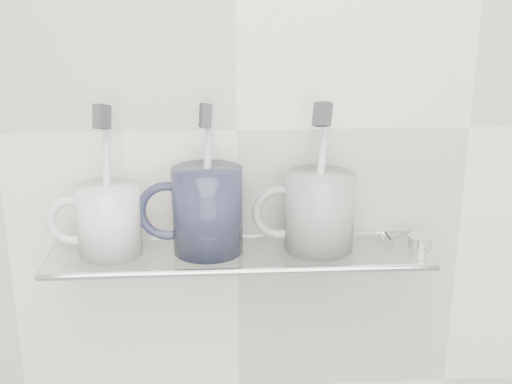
{
  "coord_description": "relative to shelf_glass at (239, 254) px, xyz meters",
  "views": [
    {
      "loc": [
        -0.03,
        0.25,
        1.43
      ],
      "look_at": [
        0.02,
        1.04,
        1.18
      ],
      "focal_mm": 45.0,
      "sensor_mm": 36.0,
      "label": 1
    }
  ],
  "objects": [
    {
      "name": "toothbrush_right",
      "position": [
        0.11,
        0.0,
        0.1
      ],
      "size": [
        0.04,
        0.08,
        0.18
      ],
      "primitive_type": "cylinder",
      "rotation": [
        -0.2,
        0.33,
        0.67
      ],
      "color": "silver",
      "rests_on": "mug_right"
    },
    {
      "name": "toothbrush_center",
      "position": [
        -0.04,
        0.0,
        0.1
      ],
      "size": [
        0.03,
        0.03,
        0.19
      ],
      "primitive_type": "cylinder",
      "rotation": [
        -0.09,
        0.1,
        0.2
      ],
      "color": "silver",
      "rests_on": "mug_center"
    },
    {
      "name": "shelf_rail",
      "position": [
        0.0,
        -0.06,
        0.0
      ],
      "size": [
        0.5,
        0.01,
        0.01
      ],
      "primitive_type": "cylinder",
      "rotation": [
        0.0,
        1.57,
        0.0
      ],
      "color": "silver",
      "rests_on": "shelf_glass"
    },
    {
      "name": "mug_center_handle",
      "position": [
        -0.09,
        0.0,
        0.06
      ],
      "size": [
        0.08,
        0.01,
        0.08
      ],
      "primitive_type": "torus",
      "rotation": [
        1.57,
        0.0,
        0.0
      ],
      "color": "black",
      "rests_on": "mug_center"
    },
    {
      "name": "bracket_right",
      "position": [
        0.21,
        0.05,
        -0.01
      ],
      "size": [
        0.02,
        0.03,
        0.02
      ],
      "primitive_type": "cylinder",
      "rotation": [
        1.57,
        0.0,
        0.0
      ],
      "color": "silver",
      "rests_on": "wall_back"
    },
    {
      "name": "bristles_left",
      "position": [
        -0.17,
        0.0,
        0.19
      ],
      "size": [
        0.02,
        0.03,
        0.04
      ],
      "primitive_type": "cube",
      "rotation": [
        -0.27,
        -0.11,
        -0.48
      ],
      "color": "#37393C",
      "rests_on": "toothbrush_left"
    },
    {
      "name": "chrome_cap",
      "position": [
        0.24,
        0.0,
        0.01
      ],
      "size": [
        0.03,
        0.03,
        0.01
      ],
      "primitive_type": "cylinder",
      "color": "silver",
      "rests_on": "shelf_glass"
    },
    {
      "name": "mug_left_handle",
      "position": [
        -0.21,
        0.0,
        0.05
      ],
      "size": [
        0.07,
        0.01,
        0.07
      ],
      "primitive_type": "torus",
      "rotation": [
        1.57,
        0.0,
        0.0
      ],
      "color": "white",
      "rests_on": "mug_left"
    },
    {
      "name": "bristles_center",
      "position": [
        -0.04,
        0.0,
        0.19
      ],
      "size": [
        0.02,
        0.03,
        0.03
      ],
      "primitive_type": "cube",
      "rotation": [
        -0.09,
        0.1,
        0.2
      ],
      "color": "#37393C",
      "rests_on": "toothbrush_center"
    },
    {
      "name": "mug_right_handle",
      "position": [
        0.05,
        0.0,
        0.06
      ],
      "size": [
        0.07,
        0.01,
        0.07
      ],
      "primitive_type": "torus",
      "rotation": [
        1.57,
        0.0,
        0.0
      ],
      "color": "white",
      "rests_on": "mug_right"
    },
    {
      "name": "shelf_glass",
      "position": [
        0.0,
        0.0,
        0.0
      ],
      "size": [
        0.5,
        0.12,
        0.01
      ],
      "primitive_type": "cube",
      "color": "silver",
      "rests_on": "wall_back"
    },
    {
      "name": "bristles_right",
      "position": [
        0.11,
        0.0,
        0.19
      ],
      "size": [
        0.03,
        0.03,
        0.04
      ],
      "primitive_type": "cube",
      "rotation": [
        -0.2,
        0.33,
        0.67
      ],
      "color": "#37393C",
      "rests_on": "toothbrush_right"
    },
    {
      "name": "wall_back",
      "position": [
        0.0,
        0.06,
        0.15
      ],
      "size": [
        2.5,
        0.0,
        2.5
      ],
      "primitive_type": "plane",
      "rotation": [
        1.57,
        0.0,
        0.0
      ],
      "color": "silver",
      "rests_on": "ground"
    },
    {
      "name": "toothbrush_left",
      "position": [
        -0.17,
        0.0,
        0.1
      ],
      "size": [
        0.02,
        0.07,
        0.19
      ],
      "primitive_type": "cylinder",
      "rotation": [
        -0.27,
        -0.11,
        -0.48
      ],
      "color": "silver",
      "rests_on": "mug_left"
    },
    {
      "name": "mug_left",
      "position": [
        -0.17,
        0.0,
        0.05
      ],
      "size": [
        0.1,
        0.1,
        0.09
      ],
      "primitive_type": "cylinder",
      "rotation": [
        0.0,
        0.0,
        -0.27
      ],
      "color": "white",
      "rests_on": "shelf_glass"
    },
    {
      "name": "mug_center",
      "position": [
        -0.04,
        0.0,
        0.06
      ],
      "size": [
        0.11,
        0.11,
        0.11
      ],
      "primitive_type": "cylinder",
      "rotation": [
        0.0,
        0.0,
        -0.25
      ],
      "color": "black",
      "rests_on": "shelf_glass"
    },
    {
      "name": "mug_right",
      "position": [
        0.11,
        0.0,
        0.06
      ],
      "size": [
        0.1,
        0.1,
        0.1
      ],
      "primitive_type": "cylinder",
      "rotation": [
        0.0,
        0.0,
        -0.14
      ],
      "color": "white",
      "rests_on": "shelf_glass"
    },
    {
      "name": "bracket_left",
      "position": [
        -0.21,
        0.05,
        -0.01
      ],
      "size": [
        0.02,
        0.03,
        0.02
      ],
      "primitive_type": "cylinder",
      "rotation": [
        1.57,
        0.0,
        0.0
      ],
      "color": "silver",
      "rests_on": "wall_back"
    }
  ]
}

